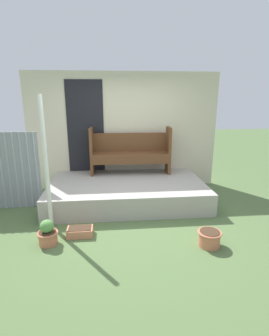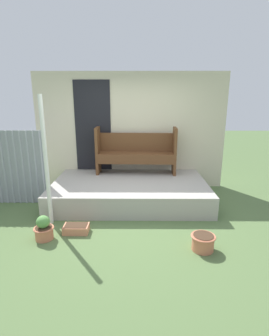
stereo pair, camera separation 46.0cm
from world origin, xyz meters
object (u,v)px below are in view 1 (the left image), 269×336
at_px(bench, 130,150).
at_px(support_post, 46,165).
at_px(flower_pot_left, 48,234).
at_px(planter_box_rect, 80,232).
at_px(flower_pot_middle, 209,238).

bearing_deg(bench, support_post, -130.29).
bearing_deg(support_post, flower_pot_left, -83.61).
bearing_deg(planter_box_rect, support_post, 146.76).
height_order(flower_pot_middle, planter_box_rect, flower_pot_middle).
bearing_deg(flower_pot_middle, bench, 111.47).
distance_m(flower_pot_middle, planter_box_rect, 1.94).
bearing_deg(planter_box_rect, flower_pot_left, -156.02).
relative_size(support_post, bench, 1.21).
bearing_deg(support_post, bench, 48.02).
height_order(support_post, flower_pot_middle, support_post).
height_order(bench, planter_box_rect, bench).
distance_m(flower_pot_left, flower_pot_middle, 2.34).
distance_m(bench, planter_box_rect, 2.31).
height_order(flower_pot_left, flower_pot_middle, flower_pot_left).
distance_m(support_post, planter_box_rect, 1.16).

